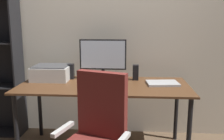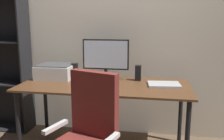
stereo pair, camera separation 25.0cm
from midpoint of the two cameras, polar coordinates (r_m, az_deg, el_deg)
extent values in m
cube|color=beige|center=(3.05, 2.67, 9.54)|extent=(6.40, 0.10, 2.60)
cube|color=#56351E|center=(2.59, 1.03, -3.52)|extent=(1.75, 0.76, 0.02)
cylinder|color=black|center=(2.68, -18.01, -12.01)|extent=(0.04, 0.04, 0.72)
cylinder|color=black|center=(2.43, 19.69, -14.55)|extent=(0.04, 0.04, 0.72)
cylinder|color=black|center=(3.21, -12.72, -7.74)|extent=(0.04, 0.04, 0.72)
cylinder|color=black|center=(3.01, 17.66, -9.31)|extent=(0.04, 0.04, 0.72)
cylinder|color=black|center=(2.82, 1.12, -1.95)|extent=(0.20, 0.20, 0.01)
cylinder|color=black|center=(2.81, 1.12, -0.84)|extent=(0.04, 0.04, 0.10)
cube|color=black|center=(2.77, 1.14, 3.55)|extent=(0.52, 0.03, 0.33)
cube|color=silver|center=(2.76, 1.09, 3.51)|extent=(0.49, 0.01, 0.30)
cube|color=silver|center=(2.37, -1.06, -4.47)|extent=(0.29, 0.11, 0.02)
cube|color=black|center=(2.34, 3.54, -4.53)|extent=(0.06, 0.10, 0.03)
cylinder|color=#387F51|center=(2.55, 2.14, -2.56)|extent=(0.08, 0.08, 0.09)
cube|color=#387F51|center=(2.54, 3.22, -2.50)|extent=(0.02, 0.01, 0.05)
cube|color=#B7BABC|center=(2.62, 14.44, -3.25)|extent=(0.34, 0.26, 0.02)
cube|color=black|center=(2.87, -6.08, -0.17)|extent=(0.06, 0.07, 0.17)
cube|color=black|center=(2.77, 8.54, -0.68)|extent=(0.06, 0.07, 0.17)
cube|color=silver|center=(2.89, -10.28, -0.42)|extent=(0.40, 0.34, 0.15)
cube|color=#424244|center=(2.88, -10.34, 1.16)|extent=(0.37, 0.31, 0.01)
cube|color=maroon|center=(1.97, -0.40, -7.79)|extent=(0.40, 0.20, 0.52)
cube|color=silver|center=(2.01, -9.25, -12.72)|extent=(0.12, 0.26, 0.03)
cube|color=black|center=(3.20, -16.92, 1.41)|extent=(0.02, 0.28, 1.74)
cube|color=black|center=(3.50, -21.43, 1.92)|extent=(0.77, 0.01, 1.74)
cube|color=black|center=(3.62, -21.53, -12.00)|extent=(0.73, 0.26, 0.02)
cube|color=black|center=(3.44, -22.26, -2.74)|extent=(0.73, 0.26, 0.02)
camera|label=1|loc=(0.12, -87.14, 0.58)|focal=40.16mm
camera|label=2|loc=(0.12, 92.86, -0.58)|focal=40.16mm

